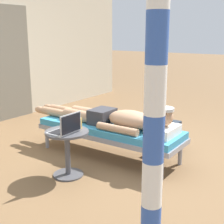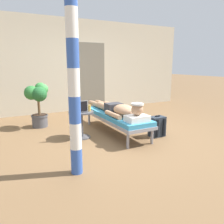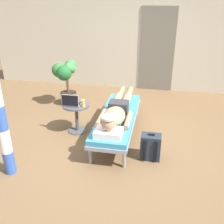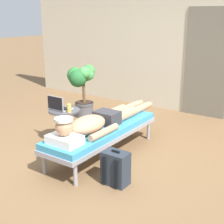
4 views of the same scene
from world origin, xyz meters
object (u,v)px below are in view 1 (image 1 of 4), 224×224
drink_glass (79,123)px  side_table (67,146)px  lounge_chair (109,130)px  laptop (66,128)px  person_reclining (115,118)px  backpack (169,137)px  porch_post (155,90)px

drink_glass → side_table: bearing=161.7°
lounge_chair → laptop: 0.84m
person_reclining → backpack: size_ratio=5.12×
lounge_chair → person_reclining: person_reclining is taller
drink_glass → person_reclining: bearing=-7.6°
person_reclining → side_table: person_reclining is taller
lounge_chair → drink_glass: 0.65m
person_reclining → side_table: (-0.75, 0.13, -0.16)m
backpack → person_reclining: bearing=141.9°
drink_glass → lounge_chair: bearing=1.2°
side_table → porch_post: porch_post is taller
person_reclining → drink_glass: size_ratio=17.68×
person_reclining → drink_glass: (-0.60, 0.08, 0.07)m
person_reclining → backpack: 0.84m
person_reclining → laptop: (-0.81, 0.08, 0.06)m
lounge_chair → person_reclining: (0.00, -0.09, 0.17)m
laptop → backpack: bearing=-21.4°
lounge_chair → laptop: size_ratio=6.31×
laptop → porch_post: (-0.49, -1.28, 0.62)m
person_reclining → backpack: (0.61, -0.48, -0.32)m
person_reclining → porch_post: size_ratio=0.91×
person_reclining → porch_post: 1.90m
person_reclining → porch_post: (-1.30, -1.20, 0.68)m
lounge_chair → drink_glass: (-0.60, -0.01, 0.24)m
lounge_chair → backpack: size_ratio=4.61×
laptop → backpack: (1.42, -0.56, -0.39)m
side_table → porch_post: 1.67m
side_table → drink_glass: size_ratio=4.26×
drink_glass → backpack: bearing=-24.8°
porch_post → backpack: bearing=20.8°
laptop → porch_post: bearing=-111.1°
lounge_chair → drink_glass: drink_glass is taller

